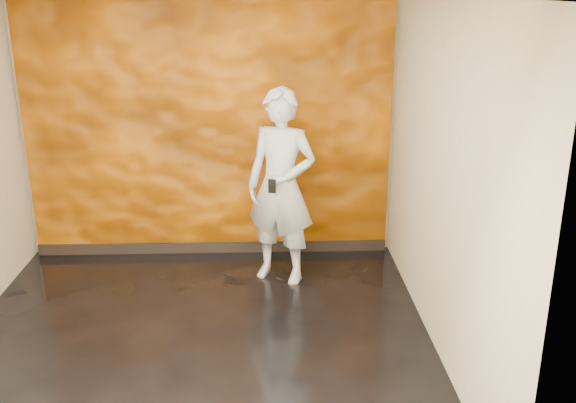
% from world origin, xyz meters
% --- Properties ---
extents(room, '(4.02, 4.02, 2.81)m').
position_xyz_m(room, '(0.00, 0.00, 1.40)').
color(room, black).
rests_on(room, ground).
extents(feature_wall, '(3.90, 0.06, 2.75)m').
position_xyz_m(feature_wall, '(0.00, 1.96, 1.38)').
color(feature_wall, '#CD6402').
rests_on(feature_wall, ground).
extents(baseboard, '(3.90, 0.04, 0.12)m').
position_xyz_m(baseboard, '(0.00, 1.92, 0.06)').
color(baseboard, black).
rests_on(baseboard, ground).
extents(man, '(0.84, 0.72, 1.96)m').
position_xyz_m(man, '(0.75, 1.24, 0.98)').
color(man, '#A7AEB8').
rests_on(man, ground).
extents(phone, '(0.07, 0.03, 0.14)m').
position_xyz_m(phone, '(0.66, 0.98, 1.07)').
color(phone, black).
rests_on(phone, man).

